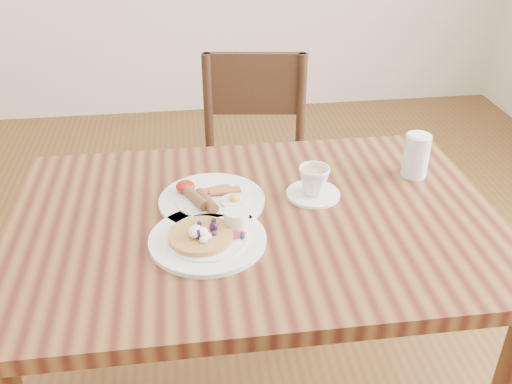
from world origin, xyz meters
TOP-DOWN VIEW (x-y plane):
  - dining_table at (0.00, 0.00)m, footprint 1.20×0.80m
  - chair_far at (0.10, 0.76)m, footprint 0.47×0.47m
  - pancake_plate at (-0.12, -0.09)m, footprint 0.27×0.27m
  - breakfast_plate at (-0.11, 0.08)m, footprint 0.27×0.27m
  - teacup_saucer at (0.16, 0.08)m, footprint 0.14×0.14m
  - water_glass at (0.46, 0.15)m, footprint 0.07×0.07m

SIDE VIEW (x-z plane):
  - chair_far at x=0.10m, z-range 0.05..0.93m
  - dining_table at x=0.00m, z-range 0.28..1.03m
  - breakfast_plate at x=-0.11m, z-range 0.74..0.78m
  - pancake_plate at x=-0.12m, z-range 0.74..0.79m
  - teacup_saucer at x=0.16m, z-range 0.74..0.83m
  - water_glass at x=0.46m, z-range 0.75..0.87m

